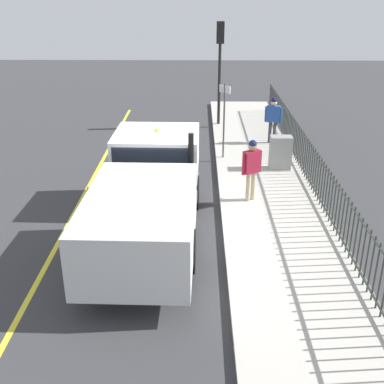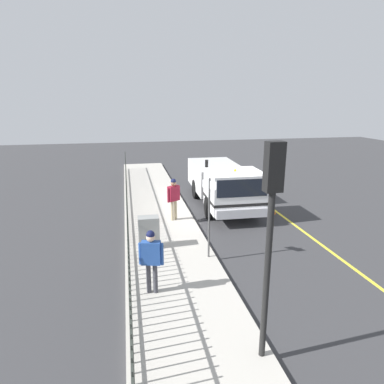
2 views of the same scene
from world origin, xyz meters
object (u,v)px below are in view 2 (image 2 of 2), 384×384
Objects in this scene: pedestrian_distant at (151,255)px; work_truck at (224,182)px; traffic_light_near at (271,212)px; traffic_cone at (271,206)px; worker_standing at (174,195)px; street_sign at (209,209)px; utility_cabinet at (149,232)px.

work_truck is at bearing -105.28° from pedestrian_distant.
traffic_light_near is 9.50m from traffic_cone.
worker_standing is 2.52× the size of traffic_cone.
pedestrian_distant is at bearing 41.37° from street_sign.
traffic_cone is (-5.63, -2.87, -0.34)m from utility_cabinet.
worker_standing is 4.53m from traffic_cone.
street_sign is (2.02, 5.24, 0.52)m from work_truck.
work_truck is at bearing -111.04° from street_sign.
pedestrian_distant is 8.08m from traffic_cone.
traffic_light_near is 3.85× the size of utility_cabinet.
pedestrian_distant is (3.93, 6.92, -0.01)m from work_truck.
pedestrian_distant reaches higher than traffic_cone.
traffic_cone is at bearing -121.37° from pedestrian_distant.
work_truck is 6.06× the size of utility_cabinet.
worker_standing is 0.42× the size of traffic_light_near.
work_truck is 3.84× the size of pedestrian_distant.
traffic_cone is (-1.82, 1.30, -0.86)m from work_truck.
traffic_light_near is 1.63× the size of street_sign.
worker_standing is 5.42m from pedestrian_distant.
work_truck is 5.67m from utility_cabinet.
pedestrian_distant is at bearing 61.74° from work_truck.
utility_cabinet is 1.56× the size of traffic_cone.
work_truck reaches higher than pedestrian_distant.
traffic_cone is 0.27× the size of street_sign.
street_sign is (-1.79, 1.07, 1.04)m from utility_cabinet.
traffic_cone is (-4.43, -0.37, -0.87)m from worker_standing.
utility_cabinet is at bearing -78.26° from pedestrian_distant.
pedestrian_distant is at bearing -136.35° from worker_standing.
utility_cabinet is at bearing -30.78° from street_sign.
pedestrian_distant is at bearing 123.24° from traffic_light_near.
traffic_cone is at bearing -152.96° from utility_cabinet.
work_truck is 7.96m from pedestrian_distant.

